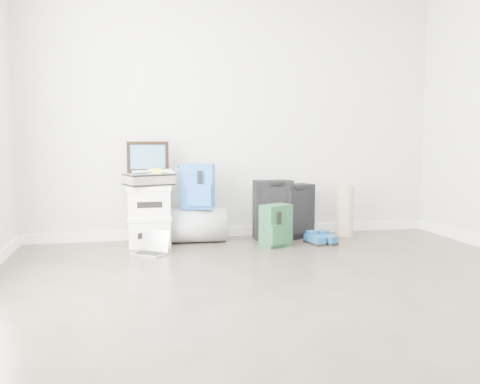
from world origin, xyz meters
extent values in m
plane|color=#322A24|center=(0.00, 0.00, 0.00)|extent=(5.00, 5.00, 0.00)
cube|color=beige|center=(0.00, 2.50, 1.35)|extent=(4.50, 0.02, 2.70)
cube|color=white|center=(0.00, 2.49, 0.05)|extent=(4.50, 0.02, 0.10)
cube|color=white|center=(-0.95, 2.16, 0.13)|extent=(0.41, 0.33, 0.26)
cube|color=white|center=(-0.95, 2.16, 0.28)|extent=(0.43, 0.35, 0.04)
cube|color=white|center=(-0.95, 2.16, 0.43)|extent=(0.41, 0.33, 0.26)
cube|color=white|center=(-0.95, 2.16, 0.58)|extent=(0.43, 0.35, 0.04)
cube|color=#B2B2B7|center=(-0.95, 2.16, 0.67)|extent=(0.51, 0.44, 0.12)
cube|color=black|center=(-0.95, 2.26, 0.89)|extent=(0.42, 0.04, 0.31)
cube|color=#215887|center=(-0.95, 2.25, 0.89)|extent=(0.34, 0.02, 0.24)
cube|color=gold|center=(-0.87, 2.14, 0.75)|extent=(0.12, 0.12, 0.05)
cube|color=white|center=(-0.76, 2.22, 0.75)|extent=(0.24, 0.17, 0.02)
cube|color=white|center=(-0.95, 2.26, 0.75)|extent=(0.17, 0.24, 0.02)
cube|color=white|center=(-0.99, 2.07, 0.75)|extent=(0.24, 0.17, 0.02)
cube|color=white|center=(-0.80, 2.03, 0.75)|extent=(0.17, 0.24, 0.02)
cylinder|color=#9B9FA4|center=(-0.46, 2.24, 0.18)|extent=(0.59, 0.38, 0.36)
cube|color=blue|center=(-0.46, 2.22, 0.58)|extent=(0.37, 0.28, 0.46)
cube|color=blue|center=(-0.46, 2.11, 0.51)|extent=(0.25, 0.13, 0.22)
cube|color=black|center=(0.35, 2.25, 0.31)|extent=(0.42, 0.26, 0.63)
cube|color=black|center=(0.35, 2.12, 0.31)|extent=(0.30, 0.05, 0.50)
cube|color=black|center=(0.35, 2.12, 0.61)|extent=(0.12, 0.03, 0.03)
cube|color=#14381B|center=(0.27, 1.87, 0.21)|extent=(0.35, 0.30, 0.42)
cube|color=#14381B|center=(0.27, 1.77, 0.14)|extent=(0.22, 0.15, 0.20)
cube|color=black|center=(0.61, 2.25, 0.29)|extent=(0.42, 0.35, 0.58)
cube|color=black|center=(0.61, 2.13, 0.29)|extent=(0.27, 0.14, 0.46)
cube|color=black|center=(0.61, 2.14, 0.56)|extent=(0.13, 0.08, 0.03)
cube|color=black|center=(0.69, 1.88, 0.01)|extent=(0.16, 0.29, 0.03)
cube|color=#1C5FA9|center=(0.69, 1.88, 0.06)|extent=(0.15, 0.28, 0.07)
cube|color=black|center=(0.81, 1.88, 0.01)|extent=(0.20, 0.29, 0.03)
cube|color=#1C5FA9|center=(0.81, 1.88, 0.06)|extent=(0.19, 0.28, 0.07)
cylinder|color=gray|center=(1.17, 2.24, 0.28)|extent=(0.18, 0.18, 0.56)
cube|color=silver|center=(-0.98, 1.76, 0.01)|extent=(0.37, 0.36, 0.01)
cube|color=black|center=(-0.98, 1.76, 0.02)|extent=(0.30, 0.27, 0.00)
cube|color=black|center=(-0.91, 1.84, 0.12)|extent=(0.25, 0.20, 0.20)
camera|label=1|loc=(-1.12, -2.92, 1.07)|focal=38.00mm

